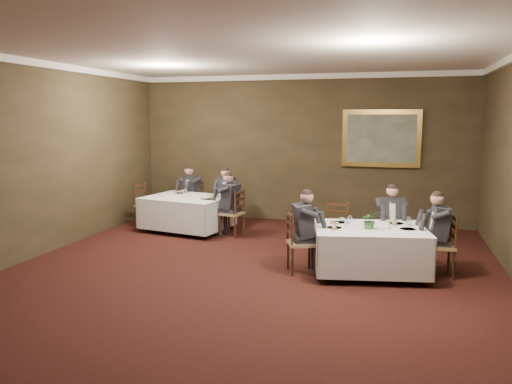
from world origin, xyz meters
The scene contains 26 objects.
ground centered at (0.00, 0.00, 0.00)m, with size 10.00×10.00×0.00m, color black.
ceiling centered at (0.00, 0.00, 3.50)m, with size 8.00×10.00×0.10m, color silver.
back_wall centered at (0.00, 5.00, 1.75)m, with size 8.00×0.10×3.50m, color #2D2816.
left_wall centered at (-4.00, 0.00, 1.75)m, with size 0.10×10.00×3.50m, color #2D2816.
crown_molding centered at (0.00, 0.00, 3.44)m, with size 8.00×10.00×0.12m.
table_main centered at (1.85, 1.14, 0.45)m, with size 1.96×1.63×0.67m.
table_second centered at (-2.21, 3.22, 0.45)m, with size 2.01×1.67×0.67m.
chair_main_backleft centered at (1.22, 1.94, 0.28)m, with size 0.46×0.44×1.00m.
chair_main_backright centered at (2.14, 2.11, 0.28)m, with size 0.51×0.50×1.00m.
diner_main_backright centered at (2.14, 2.10, 0.51)m, with size 0.48×0.55×1.35m.
chair_main_endleft centered at (0.76, 0.94, 0.28)m, with size 0.56×0.57×1.00m.
diner_main_endleft centered at (0.77, 0.94, 0.51)m, with size 0.60×0.56×1.35m.
chair_main_endright centered at (2.93, 1.35, 0.28)m, with size 0.46×0.48×1.00m.
diner_main_endright centered at (2.92, 1.35, 0.51)m, with size 0.52×0.45×1.35m.
chair_sec_backleft centered at (-2.52, 4.22, 0.28)m, with size 0.57×0.56×1.00m.
diner_sec_backleft centered at (-2.52, 4.21, 0.51)m, with size 0.56×0.60×1.35m.
chair_sec_backright centered at (-1.58, 4.04, 0.28)m, with size 0.46×0.45×1.00m.
diner_sec_backright centered at (-1.57, 4.03, 0.51)m, with size 0.44×0.50×1.35m.
chair_sec_endright centered at (-1.10, 3.02, 0.28)m, with size 0.50×0.51×1.00m.
diner_sec_endright centered at (-1.11, 3.02, 0.51)m, with size 0.55×0.48×1.35m.
chair_sec_endleft centered at (-3.33, 3.43, 0.28)m, with size 0.51×0.52×1.00m.
centerpiece centered at (1.84, 1.05, 0.91)m, with size 0.27×0.23×0.30m, color #2D5926.
candlestick centered at (2.14, 1.12, 0.92)m, with size 0.06×0.06×0.44m.
place_setting_table_main centered at (1.37, 1.44, 0.80)m, with size 0.33×0.31×0.14m.
place_setting_table_second centered at (-2.57, 3.71, 0.80)m, with size 0.33×0.31×0.14m.
painting centered at (1.85, 4.94, 2.02)m, with size 1.75×0.09×1.31m.
Camera 1 is at (2.20, -6.81, 2.49)m, focal length 35.00 mm.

